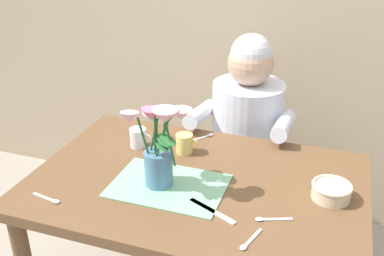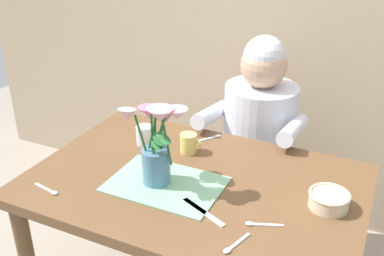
{
  "view_description": "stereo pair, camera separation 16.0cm",
  "coord_description": "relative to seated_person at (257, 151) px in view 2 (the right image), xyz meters",
  "views": [
    {
      "loc": [
        0.43,
        -1.31,
        1.62
      ],
      "look_at": [
        -0.03,
        0.05,
        0.92
      ],
      "focal_mm": 41.86,
      "sensor_mm": 36.0,
      "label": 1
    },
    {
      "loc": [
        0.58,
        -1.25,
        1.62
      ],
      "look_at": [
        -0.03,
        0.05,
        0.92
      ],
      "focal_mm": 41.86,
      "sensor_mm": 36.0,
      "label": 2
    }
  ],
  "objects": [
    {
      "name": "dining_table",
      "position": [
        -0.05,
        -0.62,
        0.08
      ],
      "size": [
        1.2,
        0.8,
        0.74
      ],
      "color": "brown",
      "rests_on": "ground_plane"
    },
    {
      "name": "ceramic_mug",
      "position": [
        -0.16,
        -0.44,
        0.22
      ],
      "size": [
        0.09,
        0.07,
        0.08
      ],
      "color": "#E5C666",
      "rests_on": "dining_table"
    },
    {
      "name": "flower_vase",
      "position": [
        -0.16,
        -0.69,
        0.35
      ],
      "size": [
        0.24,
        0.21,
        0.32
      ],
      "color": "teal",
      "rests_on": "dining_table"
    },
    {
      "name": "spoon_0",
      "position": [
        0.2,
        -0.9,
        0.18
      ],
      "size": [
        0.05,
        0.12,
        0.01
      ],
      "color": "silver",
      "rests_on": "dining_table"
    },
    {
      "name": "striped_placemat",
      "position": [
        -0.13,
        -0.69,
        0.18
      ],
      "size": [
        0.4,
        0.28,
        0.0
      ],
      "primitive_type": "cube",
      "color": "#7AB289",
      "rests_on": "dining_table"
    },
    {
      "name": "ceramic_bowl",
      "position": [
        0.42,
        -0.58,
        0.21
      ],
      "size": [
        0.14,
        0.14,
        0.06
      ],
      "color": "beige",
      "rests_on": "dining_table"
    },
    {
      "name": "seated_person",
      "position": [
        0.0,
        0.0,
        0.0
      ],
      "size": [
        0.45,
        0.47,
        1.14
      ],
      "rotation": [
        0.0,
        0.0,
        0.04
      ],
      "color": "#4C4C56",
      "rests_on": "ground_plane"
    },
    {
      "name": "dinner_knife",
      "position": [
        0.06,
        -0.78,
        0.18
      ],
      "size": [
        0.18,
        0.09,
        0.0
      ],
      "primitive_type": "cube",
      "rotation": [
        0.0,
        0.0,
        -0.42
      ],
      "color": "silver",
      "rests_on": "dining_table"
    },
    {
      "name": "spoon_3",
      "position": [
        -0.12,
        -0.28,
        0.18
      ],
      "size": [
        0.08,
        0.1,
        0.01
      ],
      "color": "silver",
      "rests_on": "dining_table"
    },
    {
      "name": "spoon_2",
      "position": [
        -0.48,
        -0.9,
        0.18
      ],
      "size": [
        0.12,
        0.04,
        0.01
      ],
      "color": "silver",
      "rests_on": "dining_table"
    },
    {
      "name": "coffee_cup",
      "position": [
        -0.36,
        -0.45,
        0.22
      ],
      "size": [
        0.09,
        0.07,
        0.08
      ],
      "color": "silver",
      "rests_on": "dining_table"
    },
    {
      "name": "spoon_1",
      "position": [
        0.24,
        -0.77,
        0.18
      ],
      "size": [
        0.12,
        0.06,
        0.01
      ],
      "color": "silver",
      "rests_on": "dining_table"
    }
  ]
}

